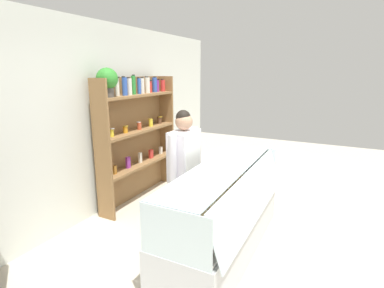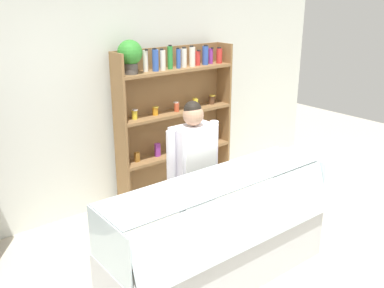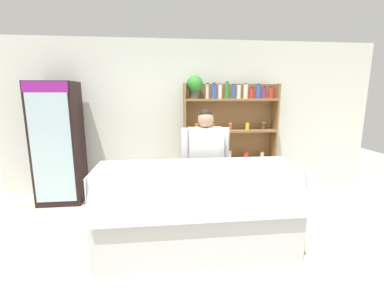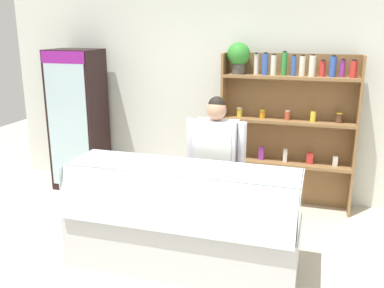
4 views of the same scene
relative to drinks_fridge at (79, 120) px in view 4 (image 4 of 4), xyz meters
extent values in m
plane|color=beige|center=(2.23, -1.74, -0.98)|extent=(12.00, 12.00, 0.00)
cube|color=silver|center=(2.23, 0.43, 0.37)|extent=(6.80, 0.10, 2.70)
cube|color=black|center=(0.00, 0.01, 0.00)|extent=(0.68, 0.54, 1.96)
cube|color=silver|center=(0.00, -0.27, 0.00)|extent=(0.60, 0.01, 1.76)
cube|color=#8C1E8C|center=(0.00, -0.27, 0.89)|extent=(0.64, 0.01, 0.16)
cylinder|color=red|center=(-0.19, -0.21, -0.63)|extent=(0.07, 0.07, 0.20)
cylinder|color=#9E6623|center=(0.00, -0.21, -0.65)|extent=(0.05, 0.05, 0.17)
cylinder|color=silver|center=(0.19, -0.21, -0.65)|extent=(0.06, 0.06, 0.16)
cylinder|color=silver|center=(-0.21, -0.21, -0.12)|extent=(0.07, 0.07, 0.18)
cylinder|color=#9E6623|center=(-0.07, -0.21, -0.14)|extent=(0.05, 0.05, 0.14)
cylinder|color=orange|center=(0.07, -0.21, -0.13)|extent=(0.05, 0.05, 0.16)
cylinder|color=#3356B2|center=(0.21, -0.21, -0.10)|extent=(0.06, 0.06, 0.21)
cylinder|color=purple|center=(-0.19, -0.21, 0.38)|extent=(0.05, 0.05, 0.15)
cylinder|color=silver|center=(0.00, -0.21, 0.41)|extent=(0.05, 0.05, 0.19)
cylinder|color=#3356B2|center=(0.19, -0.21, 0.40)|extent=(0.06, 0.06, 0.18)
cube|color=olive|center=(2.87, 0.27, -0.01)|extent=(1.65, 0.02, 1.94)
cube|color=olive|center=(2.06, 0.13, -0.01)|extent=(0.03, 0.28, 1.94)
cube|color=olive|center=(3.68, 0.13, -0.01)|extent=(0.03, 0.28, 1.94)
cube|color=olive|center=(2.87, 0.13, -0.40)|extent=(1.59, 0.28, 0.04)
cube|color=olive|center=(2.87, 0.13, 0.15)|extent=(1.59, 0.28, 0.04)
cube|color=olive|center=(2.87, 0.13, 0.69)|extent=(1.59, 0.28, 0.04)
cylinder|color=#4C4742|center=(2.23, 0.13, 0.77)|extent=(0.16, 0.16, 0.12)
sphere|color=#32892D|center=(2.23, 0.13, 0.95)|extent=(0.28, 0.28, 0.28)
cylinder|color=silver|center=(2.45, 0.15, 0.83)|extent=(0.06, 0.06, 0.25)
cylinder|color=black|center=(2.45, 0.13, 0.96)|extent=(0.04, 0.04, 0.02)
cylinder|color=#3356B2|center=(2.56, 0.11, 0.83)|extent=(0.08, 0.08, 0.25)
cylinder|color=black|center=(2.56, 0.13, 0.97)|extent=(0.05, 0.05, 0.02)
cylinder|color=silver|center=(2.66, 0.11, 0.83)|extent=(0.07, 0.07, 0.24)
cylinder|color=black|center=(2.66, 0.13, 0.95)|extent=(0.04, 0.04, 0.02)
cylinder|color=#2D8C38|center=(2.79, 0.13, 0.84)|extent=(0.06, 0.06, 0.27)
cylinder|color=black|center=(2.79, 0.13, 0.99)|extent=(0.04, 0.04, 0.02)
cylinder|color=#3356B2|center=(2.90, 0.11, 0.82)|extent=(0.06, 0.06, 0.23)
cylinder|color=black|center=(2.90, 0.13, 0.95)|extent=(0.04, 0.04, 0.02)
cylinder|color=silver|center=(3.00, 0.13, 0.82)|extent=(0.07, 0.07, 0.23)
cylinder|color=black|center=(3.00, 0.13, 0.95)|extent=(0.05, 0.05, 0.02)
cylinder|color=silver|center=(3.12, 0.11, 0.83)|extent=(0.08, 0.08, 0.24)
cylinder|color=black|center=(3.12, 0.13, 0.96)|extent=(0.05, 0.05, 0.02)
cylinder|color=red|center=(3.23, 0.15, 0.80)|extent=(0.07, 0.07, 0.18)
cylinder|color=black|center=(3.23, 0.13, 0.90)|extent=(0.05, 0.05, 0.02)
cylinder|color=#3356B2|center=(3.35, 0.13, 0.83)|extent=(0.08, 0.08, 0.24)
cylinder|color=black|center=(3.35, 0.13, 0.95)|extent=(0.05, 0.05, 0.02)
cylinder|color=purple|center=(3.46, 0.15, 0.81)|extent=(0.06, 0.06, 0.20)
cylinder|color=black|center=(3.46, 0.13, 0.91)|extent=(0.04, 0.04, 0.02)
cylinder|color=red|center=(3.57, 0.12, 0.80)|extent=(0.08, 0.08, 0.19)
cylinder|color=black|center=(3.57, 0.13, 0.91)|extent=(0.05, 0.05, 0.02)
cylinder|color=yellow|center=(2.26, 0.14, 0.22)|extent=(0.07, 0.07, 0.11)
cylinder|color=silver|center=(2.26, 0.13, 0.28)|extent=(0.07, 0.07, 0.01)
cylinder|color=orange|center=(2.56, 0.14, 0.21)|extent=(0.07, 0.07, 0.10)
cylinder|color=gold|center=(2.56, 0.13, 0.27)|extent=(0.07, 0.07, 0.01)
cylinder|color=#BF4C2D|center=(2.86, 0.11, 0.22)|extent=(0.06, 0.06, 0.11)
cylinder|color=silver|center=(2.86, 0.13, 0.28)|extent=(0.07, 0.07, 0.01)
cylinder|color=yellow|center=(3.17, 0.11, 0.22)|extent=(0.07, 0.07, 0.12)
cylinder|color=gold|center=(3.17, 0.13, 0.29)|extent=(0.07, 0.07, 0.01)
cylinder|color=brown|center=(3.47, 0.14, 0.22)|extent=(0.08, 0.08, 0.11)
cylinder|color=gold|center=(3.47, 0.13, 0.28)|extent=(0.08, 0.08, 0.01)
cube|color=#9E6623|center=(2.26, 0.13, -0.32)|extent=(0.06, 0.04, 0.12)
cube|color=purple|center=(2.57, 0.13, -0.29)|extent=(0.07, 0.05, 0.17)
cube|color=silver|center=(2.87, 0.13, -0.30)|extent=(0.05, 0.04, 0.17)
cube|color=red|center=(3.17, 0.13, -0.31)|extent=(0.08, 0.04, 0.14)
cube|color=silver|center=(3.47, 0.13, -0.32)|extent=(0.06, 0.04, 0.13)
cube|color=silver|center=(2.06, -1.61, -0.70)|extent=(2.21, 0.69, 0.55)
cube|color=white|center=(2.06, -1.61, -0.41)|extent=(2.15, 0.63, 0.03)
cube|color=silver|center=(2.06, -1.94, -0.20)|extent=(2.17, 0.16, 0.47)
cube|color=silver|center=(2.06, -1.56, 0.02)|extent=(2.17, 0.53, 0.01)
cube|color=silver|center=(0.96, -1.61, -0.20)|extent=(0.01, 0.65, 0.45)
cube|color=silver|center=(3.15, -1.61, -0.20)|extent=(0.01, 0.65, 0.45)
cube|color=tan|center=(1.14, -1.53, -0.36)|extent=(0.17, 0.15, 0.06)
cube|color=white|center=(1.14, -1.74, -0.37)|extent=(0.05, 0.03, 0.02)
cube|color=beige|center=(1.40, -1.53, -0.37)|extent=(0.16, 0.12, 0.05)
cube|color=white|center=(1.40, -1.74, -0.37)|extent=(0.05, 0.03, 0.02)
cube|color=tan|center=(1.66, -1.53, -0.37)|extent=(0.16, 0.10, 0.04)
cube|color=white|center=(1.66, -1.74, -0.37)|extent=(0.05, 0.03, 0.02)
cube|color=beige|center=(1.93, -1.53, -0.37)|extent=(0.16, 0.11, 0.04)
cube|color=white|center=(1.93, -1.74, -0.37)|extent=(0.05, 0.03, 0.02)
cube|color=tan|center=(2.19, -1.53, -0.37)|extent=(0.17, 0.14, 0.05)
cube|color=white|center=(2.19, -1.74, -0.37)|extent=(0.05, 0.03, 0.02)
cube|color=tan|center=(2.45, -1.53, -0.37)|extent=(0.16, 0.12, 0.05)
cube|color=white|center=(2.45, -1.74, -0.37)|extent=(0.05, 0.03, 0.02)
cube|color=tan|center=(2.71, -1.53, -0.37)|extent=(0.16, 0.12, 0.06)
cube|color=white|center=(2.71, -1.74, -0.37)|extent=(0.05, 0.03, 0.02)
cube|color=tan|center=(2.97, -1.53, -0.37)|extent=(0.16, 0.13, 0.05)
cube|color=white|center=(2.97, -1.74, -0.37)|extent=(0.05, 0.03, 0.02)
cylinder|color=#A35B4C|center=(1.13, -1.72, -0.32)|extent=(0.19, 0.15, 0.14)
cylinder|color=tan|center=(1.35, -1.72, -0.32)|extent=(0.18, 0.16, 0.15)
cylinder|color=tan|center=(1.57, -1.72, -0.32)|extent=(0.19, 0.17, 0.15)
cylinder|color=white|center=(2.61, -1.70, -0.29)|extent=(0.07, 0.07, 0.21)
cylinder|color=white|center=(2.71, -1.70, -0.30)|extent=(0.07, 0.07, 0.18)
cylinder|color=#2D2D38|center=(2.14, -1.01, -0.61)|extent=(0.13, 0.13, 0.73)
cylinder|color=#2D2D38|center=(2.34, -1.01, -0.61)|extent=(0.13, 0.13, 0.73)
cube|color=white|center=(2.24, -1.01, 0.05)|extent=(0.44, 0.24, 0.60)
cube|color=white|center=(2.24, -1.14, -0.27)|extent=(0.37, 0.01, 1.13)
cylinder|color=white|center=(1.97, -1.01, 0.08)|extent=(0.09, 0.09, 0.54)
cylinder|color=white|center=(2.51, -1.01, 0.08)|extent=(0.09, 0.09, 0.54)
sphere|color=tan|center=(2.24, -1.01, 0.46)|extent=(0.21, 0.21, 0.21)
sphere|color=black|center=(2.24, -1.00, 0.52)|extent=(0.18, 0.18, 0.18)
camera|label=1|loc=(-0.84, -2.68, 1.05)|focal=28.00mm
camera|label=2|loc=(-0.24, -4.13, 1.56)|focal=40.00mm
camera|label=3|loc=(1.70, -4.27, 0.79)|focal=24.00mm
camera|label=4|loc=(3.24, -5.16, 1.30)|focal=40.00mm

